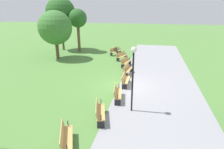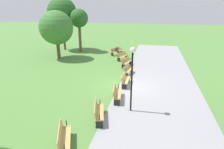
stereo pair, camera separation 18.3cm
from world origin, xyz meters
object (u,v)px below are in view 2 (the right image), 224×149
(tree_1, at_px, (79,19))
(bench_7, at_px, (64,137))
(bench_4, at_px, (125,79))
(lamp_post, at_px, (132,68))
(tree_4, at_px, (62,13))
(bench_0, at_px, (116,51))
(bench_5, at_px, (117,93))
(tree_2, at_px, (56,28))
(bench_2, at_px, (126,62))
(person_seated, at_px, (117,50))
(bench_3, at_px, (128,69))
(bench_6, at_px, (98,111))
(bench_1, at_px, (122,56))

(tree_1, bearing_deg, bench_7, 19.44)
(bench_4, relative_size, lamp_post, 0.47)
(bench_4, distance_m, tree_1, 13.79)
(tree_4, bearing_deg, bench_0, 79.39)
(bench_0, relative_size, bench_4, 0.99)
(bench_4, distance_m, tree_4, 16.05)
(bench_5, relative_size, tree_1, 0.33)
(tree_1, bearing_deg, bench_5, 30.39)
(bench_4, distance_m, tree_2, 11.53)
(bench_2, xyz_separation_m, person_seated, (-4.59, -1.87, 0.16))
(tree_1, bearing_deg, bench_4, 36.61)
(bench_5, bearing_deg, bench_7, -22.98)
(bench_4, relative_size, tree_1, 0.32)
(person_seated, bearing_deg, tree_4, -70.30)
(bench_7, xyz_separation_m, tree_1, (-18.08, -6.38, 3.86))
(bench_3, relative_size, lamp_post, 0.48)
(bench_7, bearing_deg, tree_1, 176.35)
(tree_1, height_order, tree_4, tree_4)
(bench_6, height_order, lamp_post, lamp_post)
(bench_0, distance_m, tree_4, 9.24)
(bench_0, bearing_deg, tree_4, -69.83)
(tree_2, bearing_deg, bench_6, 35.82)
(bench_3, bearing_deg, tree_4, -122.22)
(bench_1, distance_m, bench_5, 10.09)
(bench_6, bearing_deg, person_seated, 171.86)
(bench_4, bearing_deg, tree_4, -136.80)
(bench_4, xyz_separation_m, bench_7, (7.45, -1.51, 0.00))
(lamp_post, bearing_deg, tree_4, -142.63)
(bench_4, xyz_separation_m, bench_6, (5.05, -0.68, 0.00))
(bench_1, bearing_deg, bench_3, 38.37)
(bench_2, relative_size, bench_3, 1.01)
(lamp_post, bearing_deg, bench_0, -165.15)
(bench_1, xyz_separation_m, tree_2, (0.96, -7.50, 3.10))
(bench_5, bearing_deg, bench_1, 179.94)
(bench_3, relative_size, person_seated, 1.53)
(bench_3, xyz_separation_m, tree_1, (-8.08, -7.72, 3.86))
(tree_2, bearing_deg, bench_7, 28.25)
(bench_1, distance_m, tree_2, 8.17)
(bench_2, distance_m, bench_5, 7.61)
(bench_0, height_order, bench_6, same)
(bench_4, xyz_separation_m, tree_4, (-11.20, -10.52, 4.63))
(bench_0, relative_size, bench_2, 0.96)
(bench_2, distance_m, lamp_post, 9.24)
(person_seated, distance_m, tree_2, 7.77)
(bench_6, relative_size, bench_7, 1.01)
(bench_0, distance_m, bench_7, 17.22)
(person_seated, distance_m, tree_4, 9.27)
(bench_2, bearing_deg, tree_1, -112.31)
(bench_7, bearing_deg, bench_4, 145.45)
(bench_6, relative_size, tree_2, 0.34)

